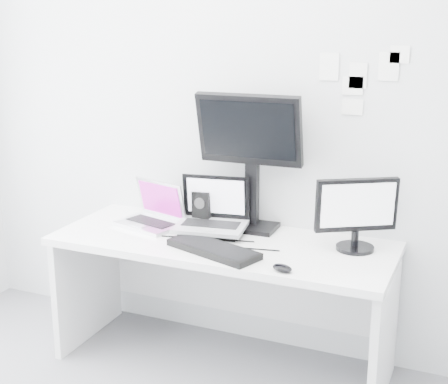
# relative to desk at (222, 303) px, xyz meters

# --- Properties ---
(back_wall) EXTENTS (3.60, 0.00, 3.60)m
(back_wall) POSITION_rel_desk_xyz_m (0.00, 0.35, 0.99)
(back_wall) COLOR silver
(back_wall) RESTS_ON ground
(desk) EXTENTS (1.80, 0.70, 0.73)m
(desk) POSITION_rel_desk_xyz_m (0.00, 0.00, 0.00)
(desk) COLOR white
(desk) RESTS_ON ground
(macbook) EXTENTS (0.41, 0.35, 0.26)m
(macbook) POSITION_rel_desk_xyz_m (-0.47, 0.05, 0.50)
(macbook) COLOR silver
(macbook) RESTS_ON desk
(speaker) EXTENTS (0.12, 0.12, 0.20)m
(speaker) POSITION_rel_desk_xyz_m (-0.20, 0.19, 0.47)
(speaker) COLOR black
(speaker) RESTS_ON desk
(dell_laptop) EXTENTS (0.42, 0.35, 0.31)m
(dell_laptop) POSITION_rel_desk_xyz_m (-0.10, 0.06, 0.52)
(dell_laptop) COLOR #A7A9AE
(dell_laptop) RESTS_ON desk
(rear_monitor) EXTENTS (0.57, 0.22, 0.77)m
(rear_monitor) POSITION_rel_desk_xyz_m (0.07, 0.23, 0.75)
(rear_monitor) COLOR black
(rear_monitor) RESTS_ON desk
(samsung_monitor) EXTENTS (0.46, 0.38, 0.38)m
(samsung_monitor) POSITION_rel_desk_xyz_m (0.68, 0.13, 0.56)
(samsung_monitor) COLOR black
(samsung_monitor) RESTS_ON desk
(keyboard) EXTENTS (0.53, 0.33, 0.03)m
(keyboard) POSITION_rel_desk_xyz_m (0.03, -0.18, 0.38)
(keyboard) COLOR black
(keyboard) RESTS_ON desk
(mouse) EXTENTS (0.12, 0.09, 0.03)m
(mouse) POSITION_rel_desk_xyz_m (0.43, -0.29, 0.38)
(mouse) COLOR black
(mouse) RESTS_ON desk
(wall_note_0) EXTENTS (0.10, 0.00, 0.14)m
(wall_note_0) POSITION_rel_desk_xyz_m (0.45, 0.34, 1.26)
(wall_note_0) COLOR white
(wall_note_0) RESTS_ON back_wall
(wall_note_1) EXTENTS (0.09, 0.00, 0.13)m
(wall_note_1) POSITION_rel_desk_xyz_m (0.60, 0.34, 1.22)
(wall_note_1) COLOR white
(wall_note_1) RESTS_ON back_wall
(wall_note_2) EXTENTS (0.10, 0.00, 0.14)m
(wall_note_2) POSITION_rel_desk_xyz_m (0.75, 0.34, 1.26)
(wall_note_2) COLOR white
(wall_note_2) RESTS_ON back_wall
(wall_note_3) EXTENTS (0.11, 0.00, 0.08)m
(wall_note_3) POSITION_rel_desk_xyz_m (0.58, 0.34, 1.05)
(wall_note_3) COLOR white
(wall_note_3) RESTS_ON back_wall
(wall_note_4) EXTENTS (0.11, 0.00, 0.09)m
(wall_note_4) POSITION_rel_desk_xyz_m (0.58, 0.34, 1.16)
(wall_note_4) COLOR white
(wall_note_4) RESTS_ON back_wall
(wall_note_5) EXTENTS (0.09, 0.00, 0.09)m
(wall_note_5) POSITION_rel_desk_xyz_m (0.80, 0.34, 1.32)
(wall_note_5) COLOR white
(wall_note_5) RESTS_ON back_wall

